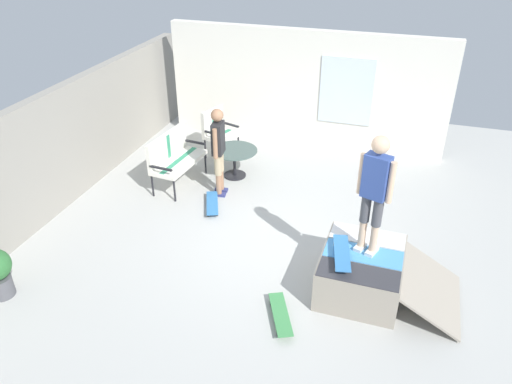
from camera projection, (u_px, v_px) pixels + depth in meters
ground_plane at (279, 244)px, 7.99m from camera, size 12.00×12.00×0.10m
back_wall_cinderblock at (56, 151)px, 8.49m from camera, size 9.00×0.20×2.06m
house_facade at (305, 90)px, 10.58m from camera, size 0.23×6.00×2.52m
skate_ramp at (364, 272)px, 6.84m from camera, size 1.34×1.91×0.61m
patio_bench at (173, 155)px, 9.31m from camera, size 1.30×0.67×1.02m
patio_chair_near_house at (217, 129)px, 10.39m from camera, size 0.76×0.71×1.02m
patio_table at (234, 158)px, 9.68m from camera, size 0.90×0.90×0.57m
person_watching at (218, 146)px, 8.80m from camera, size 0.48×0.27×1.67m
person_skater at (375, 187)px, 6.25m from camera, size 0.32×0.46×1.70m
skateboard_by_bench at (212, 203)px, 8.81m from camera, size 0.82×0.49×0.10m
skateboard_spare at (281, 314)px, 6.44m from camera, size 0.81×0.52×0.10m
skateboard_on_ramp at (342, 253)px, 6.56m from camera, size 0.82×0.36×0.10m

